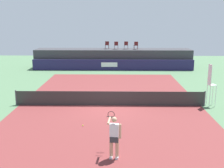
# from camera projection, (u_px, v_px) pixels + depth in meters

# --- Properties ---
(ground_plane) EXTENTS (48.00, 48.00, 0.00)m
(ground_plane) POSITION_uv_depth(u_px,v_px,m) (111.00, 94.00, 21.85)
(ground_plane) COLOR #4C704C
(court_inner) EXTENTS (12.00, 22.00, 0.00)m
(court_inner) POSITION_uv_depth(u_px,v_px,m) (110.00, 105.00, 18.92)
(court_inner) COLOR maroon
(court_inner) RESTS_ON ground
(sponsor_wall) EXTENTS (18.00, 0.22, 1.20)m
(sponsor_wall) POSITION_uv_depth(u_px,v_px,m) (113.00, 65.00, 31.96)
(sponsor_wall) COLOR #231E4C
(sponsor_wall) RESTS_ON ground
(spectator_platform) EXTENTS (18.00, 2.80, 2.20)m
(spectator_platform) POSITION_uv_depth(u_px,v_px,m) (113.00, 58.00, 33.61)
(spectator_platform) COLOR #38383D
(spectator_platform) RESTS_ON ground
(spectator_chair_far_left) EXTENTS (0.47, 0.47, 0.89)m
(spectator_chair_far_left) POSITION_uv_depth(u_px,v_px,m) (107.00, 45.00, 33.47)
(spectator_chair_far_left) COLOR #561919
(spectator_chair_far_left) RESTS_ON spectator_platform
(spectator_chair_left) EXTENTS (0.45, 0.45, 0.89)m
(spectator_chair_left) POSITION_uv_depth(u_px,v_px,m) (116.00, 45.00, 33.12)
(spectator_chair_left) COLOR #561919
(spectator_chair_left) RESTS_ON spectator_platform
(spectator_chair_center) EXTENTS (0.45, 0.45, 0.89)m
(spectator_chair_center) POSITION_uv_depth(u_px,v_px,m) (126.00, 45.00, 33.29)
(spectator_chair_center) COLOR #561919
(spectator_chair_center) RESTS_ON spectator_platform
(spectator_chair_right) EXTENTS (0.47, 0.47, 0.89)m
(spectator_chair_right) POSITION_uv_depth(u_px,v_px,m) (136.00, 45.00, 32.97)
(spectator_chair_right) COLOR #561919
(spectator_chair_right) RESTS_ON spectator_platform
(umpire_chair) EXTENTS (0.51, 0.51, 2.76)m
(umpire_chair) POSITION_uv_depth(u_px,v_px,m) (211.00, 82.00, 18.44)
(umpire_chair) COLOR white
(umpire_chair) RESTS_ON ground
(tennis_net) EXTENTS (12.40, 0.02, 0.95)m
(tennis_net) POSITION_uv_depth(u_px,v_px,m) (110.00, 98.00, 18.82)
(tennis_net) COLOR #2D2D2D
(tennis_net) RESTS_ON ground
(net_post_near) EXTENTS (0.10, 0.10, 1.00)m
(net_post_near) POSITION_uv_depth(u_px,v_px,m) (16.00, 98.00, 18.92)
(net_post_near) COLOR #4C4C51
(net_post_near) RESTS_ON ground
(net_post_far) EXTENTS (0.10, 0.10, 1.00)m
(net_post_far) POSITION_uv_depth(u_px,v_px,m) (205.00, 99.00, 18.70)
(net_post_far) COLOR #4C4C51
(net_post_far) RESTS_ON ground
(tennis_player) EXTENTS (0.61, 1.17, 1.77)m
(tennis_player) POSITION_uv_depth(u_px,v_px,m) (114.00, 136.00, 11.51)
(tennis_player) COLOR white
(tennis_player) RESTS_ON court_inner
(tennis_ball) EXTENTS (0.07, 0.07, 0.07)m
(tennis_ball) POSITION_uv_depth(u_px,v_px,m) (83.00, 125.00, 15.22)
(tennis_ball) COLOR #D8EA33
(tennis_ball) RESTS_ON court_inner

